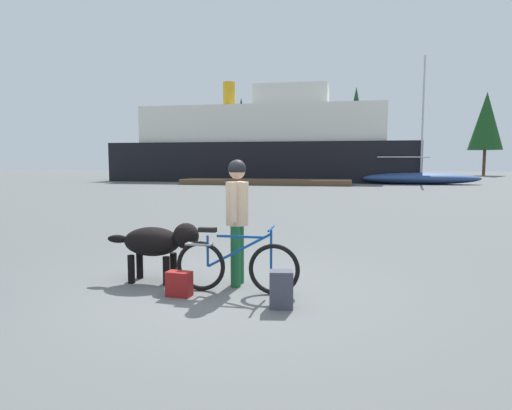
{
  "coord_description": "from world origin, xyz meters",
  "views": [
    {
      "loc": [
        1.63,
        -5.61,
        1.75
      ],
      "look_at": [
        0.28,
        1.35,
        1.05
      ],
      "focal_mm": 31.03,
      "sensor_mm": 36.0,
      "label": 1
    }
  ],
  "objects_px": {
    "bicycle": "(236,265)",
    "sailboat_moored": "(421,178)",
    "person_cyclist": "(237,209)",
    "dog": "(158,242)",
    "ferry_boat": "(264,146)",
    "backpack": "(281,289)",
    "handbag_pannier": "(179,284)"
  },
  "relations": [
    {
      "from": "bicycle",
      "to": "sailboat_moored",
      "type": "bearing_deg",
      "value": 76.41
    },
    {
      "from": "sailboat_moored",
      "to": "person_cyclist",
      "type": "bearing_deg",
      "value": -103.88
    },
    {
      "from": "dog",
      "to": "ferry_boat",
      "type": "distance_m",
      "value": 34.62
    },
    {
      "from": "bicycle",
      "to": "person_cyclist",
      "type": "bearing_deg",
      "value": 100.08
    },
    {
      "from": "bicycle",
      "to": "dog",
      "type": "distance_m",
      "value": 1.28
    },
    {
      "from": "dog",
      "to": "sailboat_moored",
      "type": "bearing_deg",
      "value": 74.1
    },
    {
      "from": "backpack",
      "to": "ferry_boat",
      "type": "distance_m",
      "value": 35.73
    },
    {
      "from": "dog",
      "to": "handbag_pannier",
      "type": "height_order",
      "value": "dog"
    },
    {
      "from": "ferry_boat",
      "to": "sailboat_moored",
      "type": "xyz_separation_m",
      "value": [
        13.02,
        -4.14,
        -2.69
      ]
    },
    {
      "from": "dog",
      "to": "sailboat_moored",
      "type": "distance_m",
      "value": 31.29
    },
    {
      "from": "dog",
      "to": "handbag_pannier",
      "type": "bearing_deg",
      "value": -48.03
    },
    {
      "from": "bicycle",
      "to": "backpack",
      "type": "distance_m",
      "value": 0.86
    },
    {
      "from": "person_cyclist",
      "to": "sailboat_moored",
      "type": "xyz_separation_m",
      "value": [
        7.42,
        30.02,
        -0.58
      ]
    },
    {
      "from": "ferry_boat",
      "to": "handbag_pannier",
      "type": "bearing_deg",
      "value": -81.85
    },
    {
      "from": "person_cyclist",
      "to": "dog",
      "type": "relative_size",
      "value": 1.27
    },
    {
      "from": "handbag_pannier",
      "to": "sailboat_moored",
      "type": "distance_m",
      "value": 31.73
    },
    {
      "from": "backpack",
      "to": "handbag_pannier",
      "type": "height_order",
      "value": "backpack"
    },
    {
      "from": "bicycle",
      "to": "dog",
      "type": "height_order",
      "value": "bicycle"
    },
    {
      "from": "person_cyclist",
      "to": "dog",
      "type": "height_order",
      "value": "person_cyclist"
    },
    {
      "from": "bicycle",
      "to": "handbag_pannier",
      "type": "bearing_deg",
      "value": -156.83
    },
    {
      "from": "sailboat_moored",
      "to": "backpack",
      "type": "bearing_deg",
      "value": -102.18
    },
    {
      "from": "ferry_boat",
      "to": "backpack",
      "type": "bearing_deg",
      "value": -79.72
    },
    {
      "from": "handbag_pannier",
      "to": "sailboat_moored",
      "type": "bearing_deg",
      "value": 75.33
    },
    {
      "from": "dog",
      "to": "backpack",
      "type": "distance_m",
      "value": 2.1
    },
    {
      "from": "bicycle",
      "to": "person_cyclist",
      "type": "xyz_separation_m",
      "value": [
        -0.07,
        0.38,
        0.71
      ]
    },
    {
      "from": "person_cyclist",
      "to": "backpack",
      "type": "bearing_deg",
      "value": -49.67
    },
    {
      "from": "ferry_boat",
      "to": "bicycle",
      "type": "bearing_deg",
      "value": -80.67
    },
    {
      "from": "handbag_pannier",
      "to": "ferry_boat",
      "type": "distance_m",
      "value": 35.32
    },
    {
      "from": "backpack",
      "to": "sailboat_moored",
      "type": "bearing_deg",
      "value": 77.82
    },
    {
      "from": "backpack",
      "to": "dog",
      "type": "bearing_deg",
      "value": 157.12
    },
    {
      "from": "person_cyclist",
      "to": "ferry_boat",
      "type": "distance_m",
      "value": 34.68
    },
    {
      "from": "person_cyclist",
      "to": "backpack",
      "type": "distance_m",
      "value": 1.44
    }
  ]
}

